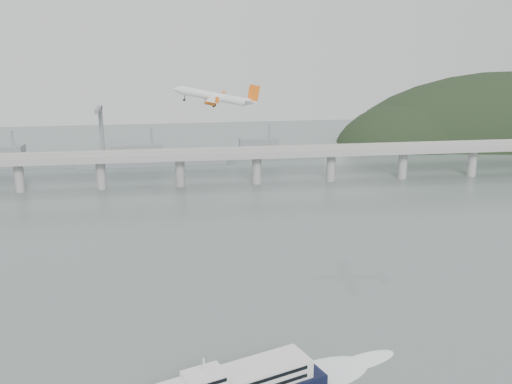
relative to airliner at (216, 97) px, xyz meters
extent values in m
plane|color=slate|center=(14.40, -76.15, -72.48)|extent=(900.00, 900.00, 0.00)
cube|color=#979795|center=(14.40, 123.85, -52.48)|extent=(800.00, 22.00, 2.20)
cube|color=#979795|center=(14.40, 113.35, -50.48)|extent=(800.00, 0.60, 1.80)
cube|color=#979795|center=(14.40, 134.35, -50.48)|extent=(800.00, 0.60, 1.80)
cylinder|color=#979795|center=(-115.60, 123.85, -62.98)|extent=(6.00, 6.00, 21.00)
cylinder|color=#979795|center=(-65.60, 123.85, -62.98)|extent=(6.00, 6.00, 21.00)
cylinder|color=#979795|center=(-15.60, 123.85, -62.98)|extent=(6.00, 6.00, 21.00)
cylinder|color=#979795|center=(34.40, 123.85, -62.98)|extent=(6.00, 6.00, 21.00)
cylinder|color=#979795|center=(84.40, 123.85, -62.98)|extent=(6.00, 6.00, 21.00)
cylinder|color=#979795|center=(134.40, 123.85, -62.98)|extent=(6.00, 6.00, 21.00)
cylinder|color=#979795|center=(184.40, 123.85, -62.98)|extent=(6.00, 6.00, 21.00)
ellipsoid|color=black|center=(284.40, 253.85, -90.48)|extent=(320.00, 150.00, 156.00)
ellipsoid|color=black|center=(189.40, 243.85, -84.48)|extent=(140.00, 110.00, 96.00)
cube|color=slate|center=(-135.60, 193.85, -68.48)|extent=(95.67, 20.15, 8.00)
cube|color=slate|center=(-145.10, 193.85, -60.48)|extent=(33.90, 15.02, 8.00)
cylinder|color=slate|center=(-135.60, 193.85, -52.48)|extent=(1.60, 1.60, 14.00)
cube|color=slate|center=(-35.60, 188.85, -68.48)|extent=(110.55, 21.43, 8.00)
cube|color=slate|center=(-46.60, 188.85, -60.48)|extent=(39.01, 16.73, 8.00)
cylinder|color=slate|center=(-35.60, 188.85, -52.48)|extent=(1.60, 1.60, 14.00)
cube|color=slate|center=(54.40, 198.85, -68.48)|extent=(85.00, 13.60, 8.00)
cube|color=slate|center=(45.90, 198.85, -60.48)|extent=(29.75, 11.90, 8.00)
cylinder|color=slate|center=(54.40, 198.85, -52.48)|extent=(1.60, 1.60, 14.00)
cube|color=slate|center=(-75.60, 223.85, -52.48)|extent=(3.00, 3.00, 40.00)
cube|color=slate|center=(-75.60, 213.85, -34.48)|extent=(3.00, 28.00, 3.00)
cube|color=silver|center=(-3.87, -109.91, -65.36)|extent=(46.91, 26.62, 5.48)
cube|color=black|center=(-5.84, -104.74, -63.93)|extent=(38.97, 14.99, 1.10)
cube|color=black|center=(-5.84, -104.74, -66.56)|extent=(38.97, 14.99, 1.10)
cube|color=silver|center=(-12.06, -113.03, -61.19)|extent=(12.97, 11.07, 2.85)
cylinder|color=silver|center=(-12.06, -113.03, -57.69)|extent=(0.71, 0.71, 4.38)
ellipsoid|color=white|center=(24.80, -98.99, -72.42)|extent=(35.11, 25.98, 0.22)
ellipsoid|color=white|center=(39.13, -93.53, -72.42)|extent=(24.93, 15.80, 0.22)
cylinder|color=white|center=(-0.90, 0.16, 0.32)|extent=(28.24, 9.57, 8.64)
cone|color=white|center=(-16.38, 2.74, 3.22)|extent=(5.25, 4.47, 4.29)
cone|color=white|center=(15.17, -2.50, -2.18)|extent=(5.93, 4.23, 4.47)
cube|color=white|center=(-0.12, -0.03, -0.84)|extent=(10.16, 34.29, 3.00)
cube|color=white|center=(14.33, -2.32, -1.31)|extent=(5.00, 12.34, 1.44)
cube|color=#E95D0F|center=(15.92, -2.41, 1.74)|extent=(5.63, 1.21, 7.20)
cylinder|color=#E95D0F|center=(-0.98, 5.60, -2.22)|extent=(4.93, 3.20, 3.04)
cylinder|color=black|center=(-3.01, 5.94, -1.84)|extent=(1.14, 2.36, 2.32)
cube|color=white|center=(-0.79, 5.62, -1.24)|extent=(2.68, 0.68, 1.64)
cylinder|color=#E95D0F|center=(-2.68, -5.23, -1.66)|extent=(4.93, 3.20, 3.04)
cylinder|color=black|center=(-4.71, -4.89, -1.28)|extent=(1.14, 2.36, 2.32)
cube|color=white|center=(-2.49, -5.21, -0.68)|extent=(2.68, 0.68, 1.64)
cylinder|color=black|center=(-0.05, 2.50, -2.74)|extent=(0.85, 0.46, 2.44)
cylinder|color=black|center=(-0.26, 2.47, -3.82)|extent=(1.33, 0.60, 1.30)
cylinder|color=black|center=(-0.85, -2.62, -2.47)|extent=(0.85, 0.46, 2.44)
cylinder|color=black|center=(-1.06, -2.65, -3.55)|extent=(1.33, 0.60, 1.30)
cylinder|color=black|center=(-13.04, 2.03, -0.25)|extent=(0.85, 0.46, 2.44)
cylinder|color=black|center=(-13.24, 2.01, -1.32)|extent=(1.33, 0.60, 1.30)
cube|color=#E95D0F|center=(4.67, 16.42, -0.90)|extent=(2.03, 0.51, 2.65)
cube|color=#E95D0F|center=(-0.58, -17.06, 0.85)|extent=(2.03, 0.51, 2.65)
camera|label=1|loc=(-16.97, -254.46, 31.06)|focal=42.00mm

